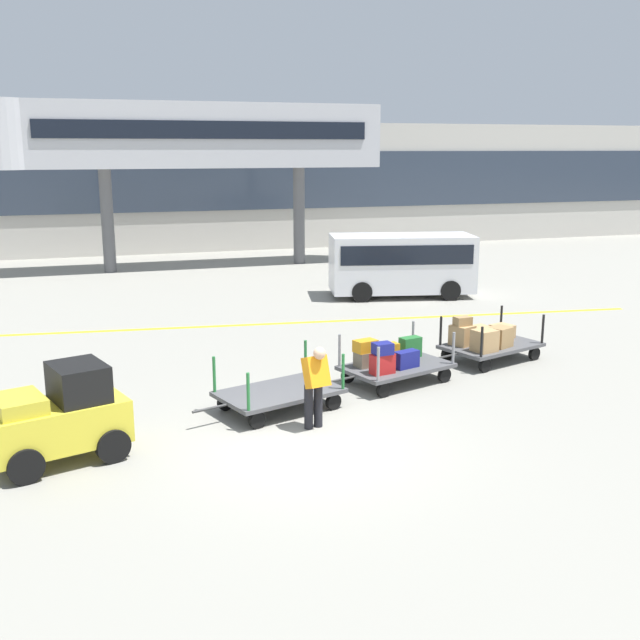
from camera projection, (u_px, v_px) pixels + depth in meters
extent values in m
plane|color=gray|center=(308.00, 444.00, 12.84)|extent=(120.00, 120.00, 0.00)
cube|color=yellow|center=(305.00, 322.00, 21.80)|extent=(20.25, 2.55, 0.01)
cube|color=#BCB7AD|center=(156.00, 187.00, 36.31)|extent=(59.26, 2.40, 6.20)
cube|color=#2D3847|center=(158.00, 182.00, 35.08)|extent=(56.29, 0.12, 2.80)
cube|color=#B7B7BC|center=(204.00, 135.00, 30.64)|extent=(14.66, 2.20, 2.60)
cube|color=black|center=(208.00, 130.00, 29.54)|extent=(13.20, 0.08, 0.70)
cylinder|color=#59595B|center=(107.00, 221.00, 30.23)|extent=(0.50, 0.50, 4.17)
cylinder|color=#59595B|center=(299.00, 216.00, 32.58)|extent=(0.50, 0.50, 4.17)
cube|color=gold|center=(59.00, 425.00, 12.01)|extent=(2.34, 1.70, 0.70)
cube|color=black|center=(78.00, 382.00, 12.07)|extent=(1.07, 1.19, 0.60)
cube|color=gold|center=(19.00, 404.00, 11.58)|extent=(0.96, 1.11, 0.24)
cylinder|color=black|center=(8.00, 444.00, 12.11)|extent=(0.59, 0.35, 0.56)
cylinder|color=black|center=(25.00, 466.00, 11.29)|extent=(0.59, 0.35, 0.56)
cylinder|color=black|center=(91.00, 426.00, 12.89)|extent=(0.59, 0.35, 0.56)
cylinder|color=black|center=(113.00, 446.00, 12.06)|extent=(0.59, 0.35, 0.56)
cube|color=#4C4C4F|center=(279.00, 392.00, 14.45)|extent=(2.62, 2.05, 0.08)
cylinder|color=#237033|center=(214.00, 374.00, 14.27)|extent=(0.06, 0.06, 0.70)
cylinder|color=#237033|center=(248.00, 392.00, 13.25)|extent=(0.06, 0.06, 0.70)
cylinder|color=#237033|center=(305.00, 357.00, 15.47)|extent=(0.06, 0.06, 0.70)
cylinder|color=#237033|center=(343.00, 372.00, 14.45)|extent=(0.06, 0.06, 0.70)
cylinder|color=black|center=(225.00, 402.00, 14.48)|extent=(0.34, 0.19, 0.32)
cylinder|color=black|center=(257.00, 420.00, 13.53)|extent=(0.34, 0.19, 0.32)
cylinder|color=black|center=(299.00, 386.00, 15.45)|extent=(0.34, 0.19, 0.32)
cylinder|color=black|center=(333.00, 402.00, 14.51)|extent=(0.34, 0.19, 0.32)
cylinder|color=#333333|center=(210.00, 408.00, 13.60)|extent=(0.68, 0.26, 0.05)
cube|color=#4C4C4F|center=(396.00, 366.00, 16.15)|extent=(2.62, 2.05, 0.08)
cylinder|color=gray|center=(340.00, 350.00, 15.97)|extent=(0.06, 0.06, 0.70)
cylinder|color=gray|center=(378.00, 364.00, 14.95)|extent=(0.06, 0.06, 0.70)
cylinder|color=gray|center=(413.00, 336.00, 17.17)|extent=(0.06, 0.06, 0.70)
cylinder|color=gray|center=(453.00, 348.00, 16.15)|extent=(0.06, 0.06, 0.70)
cylinder|color=black|center=(348.00, 376.00, 16.17)|extent=(0.34, 0.19, 0.32)
cylinder|color=black|center=(384.00, 390.00, 15.23)|extent=(0.34, 0.19, 0.32)
cylinder|color=black|center=(407.00, 363.00, 17.15)|extent=(0.34, 0.19, 0.32)
cylinder|color=black|center=(444.00, 375.00, 16.21)|extent=(0.34, 0.19, 0.32)
cylinder|color=#333333|center=(341.00, 380.00, 15.30)|extent=(0.68, 0.26, 0.05)
cube|color=#726651|center=(365.00, 359.00, 15.97)|extent=(0.47, 0.43, 0.33)
cube|color=red|center=(382.00, 364.00, 15.46)|extent=(0.54, 0.36, 0.42)
cube|color=orange|center=(386.00, 352.00, 16.36)|extent=(0.59, 0.35, 0.39)
cube|color=navy|center=(406.00, 359.00, 15.89)|extent=(0.60, 0.41, 0.37)
cube|color=#236B2D|center=(410.00, 347.00, 16.69)|extent=(0.52, 0.37, 0.45)
cube|color=orange|center=(365.00, 346.00, 15.91)|extent=(0.54, 0.43, 0.26)
cube|color=navy|center=(383.00, 348.00, 15.39)|extent=(0.42, 0.35, 0.24)
cube|color=#4C4C4F|center=(491.00, 346.00, 17.85)|extent=(2.62, 2.05, 0.08)
cylinder|color=black|center=(441.00, 331.00, 17.67)|extent=(0.06, 0.06, 0.70)
cylinder|color=black|center=(482.00, 342.00, 16.65)|extent=(0.06, 0.06, 0.70)
cylinder|color=black|center=(501.00, 319.00, 18.87)|extent=(0.06, 0.06, 0.70)
cylinder|color=black|center=(543.00, 329.00, 17.85)|extent=(0.06, 0.06, 0.70)
cylinder|color=black|center=(447.00, 354.00, 17.87)|extent=(0.34, 0.19, 0.32)
cylinder|color=black|center=(485.00, 365.00, 16.93)|extent=(0.34, 0.19, 0.32)
cylinder|color=black|center=(496.00, 343.00, 18.85)|extent=(0.34, 0.19, 0.32)
cylinder|color=black|center=(534.00, 354.00, 17.91)|extent=(0.34, 0.19, 0.32)
cylinder|color=#333333|center=(446.00, 356.00, 17.00)|extent=(0.68, 0.26, 0.05)
cube|color=tan|center=(462.00, 335.00, 17.71)|extent=(0.60, 0.62, 0.48)
cube|color=tan|center=(485.00, 341.00, 17.16)|extent=(0.60, 0.57, 0.50)
cube|color=tan|center=(480.00, 334.00, 18.07)|extent=(0.57, 0.57, 0.37)
cube|color=#9E7A4C|center=(500.00, 337.00, 17.56)|extent=(0.63, 0.60, 0.47)
cube|color=tan|center=(502.00, 331.00, 18.40)|extent=(0.61, 0.59, 0.32)
cube|color=#9E7A4C|center=(463.00, 321.00, 17.63)|extent=(0.42, 0.31, 0.21)
cylinder|color=black|center=(309.00, 407.00, 13.48)|extent=(0.16, 0.16, 0.82)
cylinder|color=black|center=(318.00, 405.00, 13.57)|extent=(0.16, 0.16, 0.82)
cube|color=orange|center=(316.00, 372.00, 13.29)|extent=(0.48, 0.50, 0.61)
sphere|color=tan|center=(319.00, 353.00, 13.10)|extent=(0.22, 0.22, 0.22)
cube|color=silver|center=(401.00, 263.00, 25.43)|extent=(5.09, 2.87, 1.90)
cube|color=black|center=(402.00, 251.00, 25.34)|extent=(4.73, 2.83, 0.64)
cylinder|color=black|center=(362.00, 292.00, 24.63)|extent=(0.72, 0.38, 0.68)
cylinder|color=black|center=(450.00, 290.00, 24.90)|extent=(0.72, 0.38, 0.68)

